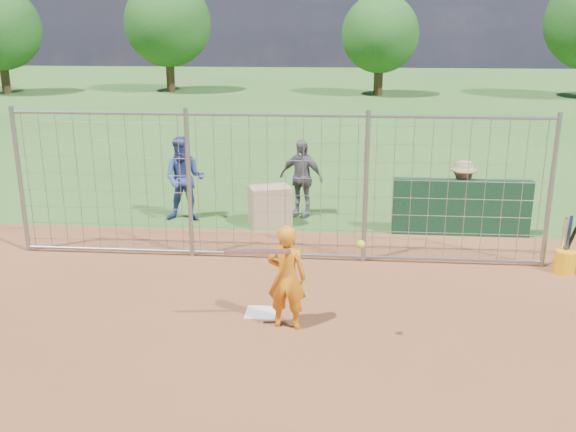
# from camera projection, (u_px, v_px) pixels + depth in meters

# --- Properties ---
(ground) EXTENTS (100.00, 100.00, 0.00)m
(ground) POSITION_uv_depth(u_px,v_px,m) (263.00, 307.00, 9.29)
(ground) COLOR #2D591E
(ground) RESTS_ON ground
(home_plate) EXTENTS (0.43, 0.43, 0.02)m
(home_plate) POSITION_uv_depth(u_px,v_px,m) (261.00, 313.00, 9.10)
(home_plate) COLOR silver
(home_plate) RESTS_ON ground
(dugout_wall) EXTENTS (2.60, 0.20, 1.10)m
(dugout_wall) POSITION_uv_depth(u_px,v_px,m) (461.00, 208.00, 12.28)
(dugout_wall) COLOR #11381E
(dugout_wall) RESTS_ON ground
(batter) EXTENTS (0.57, 0.42, 1.45)m
(batter) POSITION_uv_depth(u_px,v_px,m) (287.00, 277.00, 8.49)
(batter) COLOR orange
(batter) RESTS_ON ground
(bystander_a) EXTENTS (0.86, 0.67, 1.75)m
(bystander_a) POSITION_uv_depth(u_px,v_px,m) (185.00, 179.00, 13.11)
(bystander_a) COLOR navy
(bystander_a) RESTS_ON ground
(bystander_b) EXTENTS (1.04, 0.71, 1.64)m
(bystander_b) POSITION_uv_depth(u_px,v_px,m) (301.00, 178.00, 13.44)
(bystander_b) COLOR #545458
(bystander_b) RESTS_ON ground
(bystander_c) EXTENTS (1.04, 0.75, 1.44)m
(bystander_c) POSITION_uv_depth(u_px,v_px,m) (461.00, 197.00, 12.37)
(bystander_c) COLOR #947451
(bystander_c) RESTS_ON ground
(equipment_bin) EXTENTS (0.94, 0.80, 0.80)m
(equipment_bin) POSITION_uv_depth(u_px,v_px,m) (270.00, 206.00, 12.93)
(equipment_bin) COLOR tan
(equipment_bin) RESTS_ON ground
(equipment_in_play) EXTENTS (1.79, 0.43, 0.33)m
(equipment_in_play) POSITION_uv_depth(u_px,v_px,m) (281.00, 250.00, 8.09)
(equipment_in_play) COLOR silver
(equipment_in_play) RESTS_ON ground
(bucket_with_bats) EXTENTS (0.34, 0.40, 0.98)m
(bucket_with_bats) POSITION_uv_depth(u_px,v_px,m) (565.00, 259.00, 10.50)
(bucket_with_bats) COLOR #F2AA0C
(bucket_with_bats) RESTS_ON ground
(backstop_fence) EXTENTS (9.08, 0.08, 2.60)m
(backstop_fence) POSITION_uv_depth(u_px,v_px,m) (276.00, 189.00, 10.83)
(backstop_fence) COLOR gray
(backstop_fence) RESTS_ON ground
(tree_line) EXTENTS (44.66, 6.72, 6.48)m
(tree_line) POSITION_uv_depth(u_px,v_px,m) (383.00, 26.00, 34.76)
(tree_line) COLOR #3F2B19
(tree_line) RESTS_ON ground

